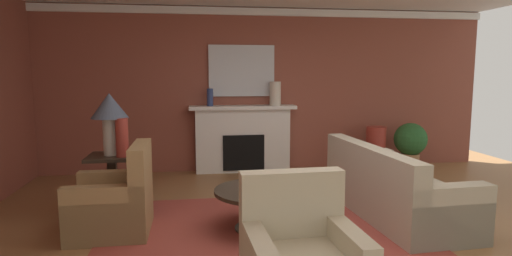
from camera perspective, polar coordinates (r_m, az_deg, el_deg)
The scene contains 19 objects.
ground_plane at distance 4.63m, azimuth 7.07°, elevation -14.08°, with size 9.66×9.66×0.00m, color olive.
wall_fireplace at distance 7.45m, azimuth 0.63°, elevation 5.14°, with size 8.03×0.12×2.79m, color brown.
crown_moulding at distance 7.43m, azimuth 0.75°, elevation 15.29°, with size 8.03×0.08×0.12m, color white.
area_rug at distance 4.75m, azimuth 0.61°, elevation -13.36°, with size 3.39×2.40×0.01m, color #993D33.
fireplace at distance 7.28m, azimuth -1.78°, elevation -1.67°, with size 1.80×0.35×1.14m.
mantel_mirror at distance 7.30m, azimuth -1.93°, elevation 7.67°, with size 1.12×0.04×0.87m, color silver.
sofa at distance 5.33m, azimuth 17.78°, elevation -8.10°, with size 1.03×2.15×0.85m.
armchair_near_window at distance 4.80m, azimuth -18.38°, elevation -9.73°, with size 0.80×0.80×0.95m.
coffee_table at distance 4.64m, azimuth 0.62°, elevation -9.56°, with size 1.00×1.00×0.45m.
side_table at distance 5.51m, azimuth -18.65°, elevation -6.51°, with size 0.56×0.56×0.70m.
table_lamp at distance 5.38m, azimuth -19.02°, elevation 2.05°, with size 0.44×0.44×0.75m.
vase_mantel_right at distance 7.23m, azimuth 2.58°, elevation 4.64°, with size 0.19×0.19×0.40m, color beige.
vase_mantel_left at distance 7.10m, azimuth -6.18°, elevation 4.11°, with size 0.10×0.10×0.29m, color navy.
vase_on_side_table at distance 5.27m, azimuth -17.52°, elevation -1.21°, with size 0.15×0.15×0.46m, color #9E3328.
vase_tall_corner at distance 7.62m, azimuth 15.74°, elevation -2.72°, with size 0.33×0.33×0.77m, color #9E3328.
book_red_cover at distance 4.67m, azimuth 1.99°, elevation -7.64°, with size 0.26×0.16×0.06m, color navy.
book_art_folio at distance 4.51m, azimuth -0.59°, elevation -7.58°, with size 0.19×0.17×0.03m, color tan.
book_small_novel at distance 4.51m, azimuth 1.86°, elevation -7.01°, with size 0.25×0.17×0.06m, color tan.
potted_plant at distance 7.81m, azimuth 19.98°, elevation -1.84°, with size 0.56×0.56×0.83m.
Camera 1 is at (-1.17, -4.14, 1.69)m, focal length 29.85 mm.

